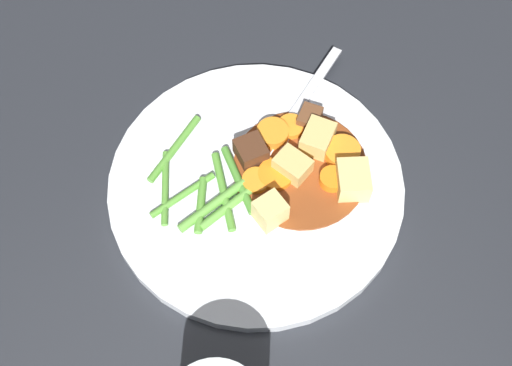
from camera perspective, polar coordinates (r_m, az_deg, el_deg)
The scene contains 24 objects.
ground_plane at distance 0.67m, azimuth 0.00°, elevation -0.55°, with size 3.00×3.00×0.00m, color #26282D.
dinner_plate at distance 0.66m, azimuth 0.00°, elevation -0.28°, with size 0.28×0.28×0.01m, color white.
stew_sauce at distance 0.66m, azimuth 3.83°, elevation 0.97°, with size 0.13×0.13×0.00m, color brown.
carrot_slice_0 at distance 0.65m, azimuth 6.36°, elevation 0.28°, with size 0.02×0.02×0.01m, color orange.
carrot_slice_1 at distance 0.67m, azimuth 7.21°, elevation 2.47°, with size 0.03×0.03×0.01m, color orange.
carrot_slice_2 at distance 0.65m, azimuth 1.79°, elevation 0.39°, with size 0.03×0.03×0.01m, color orange.
carrot_slice_3 at distance 0.68m, azimuth 2.92°, elevation 4.67°, with size 0.03×0.03×0.01m, color orange.
carrot_slice_4 at distance 0.67m, azimuth 1.39°, elevation 4.11°, with size 0.03×0.03×0.01m, color orange.
carrot_slice_5 at distance 0.65m, azimuth 0.09°, elevation 0.07°, with size 0.03×0.03×0.01m, color orange.
potato_chunk_0 at distance 0.65m, azimuth 8.06°, elevation 0.22°, with size 0.03×0.04×0.03m, color #E5CC7A.
potato_chunk_1 at distance 0.67m, azimuth 5.14°, elevation 3.68°, with size 0.03×0.03×0.02m, color #DBBC6B.
potato_chunk_2 at distance 0.63m, azimuth 1.26°, elevation -2.35°, with size 0.03×0.02×0.03m, color #E5CC7A.
potato_chunk_3 at distance 0.65m, azimuth 2.93°, elevation 1.68°, with size 0.02×0.03×0.02m, color #DBBC6B.
meat_chunk_0 at distance 0.68m, azimuth 4.48°, elevation 5.36°, with size 0.02×0.02×0.02m, color brown.
meat_chunk_1 at distance 0.66m, azimuth -0.42°, elevation 2.64°, with size 0.03×0.03×0.02m, color #4C2B19.
green_bean_0 at distance 0.65m, azimuth -1.49°, elevation 0.27°, with size 0.01×0.01×0.07m, color #4C8E33.
green_bean_1 at distance 0.65m, azimuth -7.57°, elevation -0.40°, with size 0.01×0.01×0.08m, color #599E38.
green_bean_2 at distance 0.64m, azimuth -4.63°, elevation -1.84°, with size 0.01×0.01×0.06m, color #599E38.
green_bean_3 at distance 0.64m, azimuth -2.34°, elevation -1.99°, with size 0.01×0.01×0.07m, color #66AD42.
green_bean_4 at distance 0.65m, azimuth -2.85°, elevation -0.38°, with size 0.01×0.01×0.08m, color #599E38.
green_bean_5 at distance 0.67m, azimuth -6.81°, elevation 2.86°, with size 0.01×0.01×0.08m, color #599E38.
green_bean_6 at distance 0.65m, azimuth -6.13°, elevation -1.00°, with size 0.01×0.01×0.07m, color #599E38.
green_bean_7 at distance 0.64m, azimuth -3.65°, elevation -1.85°, with size 0.01×0.01×0.08m, color #66AD42.
fork at distance 0.70m, azimuth 3.26°, elevation 5.87°, with size 0.14×0.12×0.00m.
Camera 1 is at (-0.10, -0.29, 0.59)m, focal length 48.08 mm.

